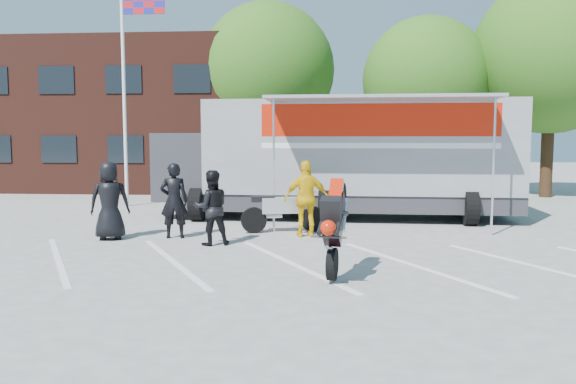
# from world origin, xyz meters

# --- Properties ---
(ground) EXTENTS (100.00, 100.00, 0.00)m
(ground) POSITION_xyz_m (0.00, 0.00, 0.00)
(ground) COLOR #A6A6A1
(ground) RESTS_ON ground
(parking_bay_lines) EXTENTS (18.09, 13.33, 0.01)m
(parking_bay_lines) POSITION_xyz_m (0.00, 1.00, 0.01)
(parking_bay_lines) COLOR white
(parking_bay_lines) RESTS_ON ground
(office_building) EXTENTS (18.00, 8.00, 7.00)m
(office_building) POSITION_xyz_m (-10.00, 18.00, 3.50)
(office_building) COLOR #451E16
(office_building) RESTS_ON ground
(flagpole) EXTENTS (1.61, 0.12, 8.00)m
(flagpole) POSITION_xyz_m (-6.24, 10.00, 5.05)
(flagpole) COLOR white
(flagpole) RESTS_ON ground
(tree_left) EXTENTS (6.12, 6.12, 8.64)m
(tree_left) POSITION_xyz_m (-2.00, 16.00, 5.57)
(tree_left) COLOR #382314
(tree_left) RESTS_ON ground
(tree_mid) EXTENTS (5.44, 5.44, 7.68)m
(tree_mid) POSITION_xyz_m (5.00, 15.00, 4.94)
(tree_mid) COLOR #382314
(tree_mid) RESTS_ON ground
(tree_right) EXTENTS (6.46, 6.46, 9.12)m
(tree_right) POSITION_xyz_m (10.00, 14.50, 5.88)
(tree_right) COLOR #382314
(tree_right) RESTS_ON ground
(transporter_truck) EXTENTS (11.51, 5.82, 3.61)m
(transporter_truck) POSITION_xyz_m (1.33, 7.50, 0.00)
(transporter_truck) COLOR #919399
(transporter_truck) RESTS_ON ground
(parked_motorcycle) EXTENTS (2.41, 1.22, 1.20)m
(parked_motorcycle) POSITION_xyz_m (-0.29, 4.69, 0.00)
(parked_motorcycle) COLOR silver
(parked_motorcycle) RESTS_ON ground
(stunt_bike_rider) EXTENTS (1.00, 1.70, 1.89)m
(stunt_bike_rider) POSITION_xyz_m (1.09, 0.21, 0.00)
(stunt_bike_rider) COLOR black
(stunt_bike_rider) RESTS_ON ground
(spectator_leather_a) EXTENTS (1.08, 0.86, 1.93)m
(spectator_leather_a) POSITION_xyz_m (-4.43, 3.33, 0.96)
(spectator_leather_a) COLOR black
(spectator_leather_a) RESTS_ON ground
(spectator_leather_b) EXTENTS (0.75, 0.55, 1.87)m
(spectator_leather_b) POSITION_xyz_m (-2.93, 3.65, 0.94)
(spectator_leather_b) COLOR black
(spectator_leather_b) RESTS_ON ground
(spectator_leather_c) EXTENTS (1.03, 0.93, 1.74)m
(spectator_leather_c) POSITION_xyz_m (-1.81, 2.83, 0.87)
(spectator_leather_c) COLOR black
(spectator_leather_c) RESTS_ON ground
(spectator_hivis) EXTENTS (1.20, 0.69, 1.92)m
(spectator_hivis) POSITION_xyz_m (0.34, 4.13, 0.96)
(spectator_hivis) COLOR yellow
(spectator_hivis) RESTS_ON ground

